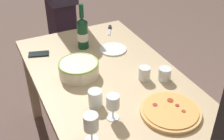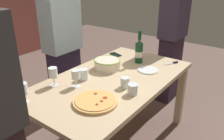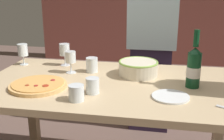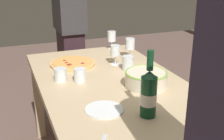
% 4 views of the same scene
% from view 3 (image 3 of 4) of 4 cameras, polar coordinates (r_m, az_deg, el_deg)
% --- Properties ---
extents(dining_table, '(1.60, 0.90, 0.75)m').
position_cam_3_polar(dining_table, '(1.75, 0.00, -5.41)').
color(dining_table, tan).
rests_on(dining_table, ground).
extents(pizza, '(0.33, 0.33, 0.03)m').
position_cam_3_polar(pizza, '(1.69, -14.83, -2.98)').
color(pizza, '#E3AE68').
rests_on(pizza, dining_table).
extents(serving_bowl, '(0.26, 0.26, 0.10)m').
position_cam_3_polar(serving_bowl, '(1.84, 5.38, 0.48)').
color(serving_bowl, beige).
rests_on(serving_bowl, dining_table).
extents(wine_bottle, '(0.08, 0.08, 0.34)m').
position_cam_3_polar(wine_bottle, '(1.67, 16.36, 0.62)').
color(wine_bottle, '#0F3E21').
rests_on(wine_bottle, dining_table).
extents(wine_glass_near_pizza, '(0.07, 0.07, 0.16)m').
position_cam_3_polar(wine_glass_near_pizza, '(2.07, -9.67, 3.88)').
color(wine_glass_near_pizza, white).
rests_on(wine_glass_near_pizza, dining_table).
extents(wine_glass_by_bottle, '(0.07, 0.07, 0.15)m').
position_cam_3_polar(wine_glass_by_bottle, '(1.89, -8.46, 2.48)').
color(wine_glass_by_bottle, white).
rests_on(wine_glass_by_bottle, dining_table).
extents(wine_glass_far_left, '(0.07, 0.07, 0.16)m').
position_cam_3_polar(wine_glass_far_left, '(2.17, -17.74, 3.71)').
color(wine_glass_far_left, white).
rests_on(wine_glass_far_left, dining_table).
extents(cup_amber, '(0.08, 0.08, 0.08)m').
position_cam_3_polar(cup_amber, '(1.46, -7.30, -4.65)').
color(cup_amber, white).
rests_on(cup_amber, dining_table).
extents(cup_ceramic, '(0.08, 0.08, 0.10)m').
position_cam_3_polar(cup_ceramic, '(1.91, -4.13, 1.06)').
color(cup_ceramic, white).
rests_on(cup_ceramic, dining_table).
extents(cup_spare, '(0.08, 0.08, 0.09)m').
position_cam_3_polar(cup_spare, '(1.54, -3.99, -3.20)').
color(cup_spare, white).
rests_on(cup_spare, dining_table).
extents(side_plate, '(0.20, 0.20, 0.01)m').
position_cam_3_polar(side_plate, '(1.53, 11.86, -5.33)').
color(side_plate, white).
rests_on(side_plate, dining_table).
extents(cell_phone, '(0.11, 0.16, 0.01)m').
position_cam_3_polar(cell_phone, '(2.03, 16.33, 0.01)').
color(cell_phone, black).
rests_on(cell_phone, dining_table).
extents(person_host, '(0.42, 0.24, 1.60)m').
position_cam_3_polar(person_host, '(2.51, 8.09, 5.04)').
color(person_host, '#2D213B').
rests_on(person_host, ground).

